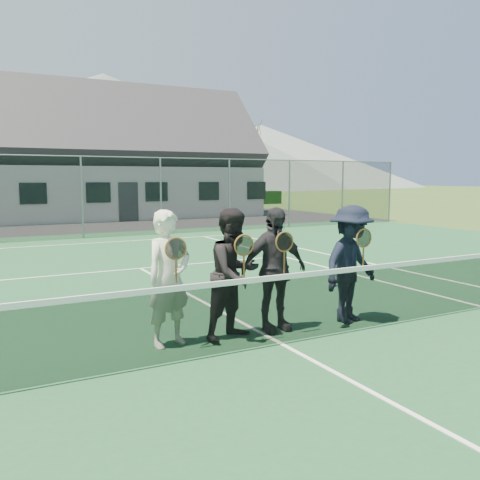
{
  "coord_description": "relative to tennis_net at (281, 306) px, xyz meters",
  "views": [
    {
      "loc": [
        -3.55,
        -5.55,
        2.23
      ],
      "look_at": [
        0.17,
        1.5,
        1.25
      ],
      "focal_mm": 38.0,
      "sensor_mm": 36.0,
      "label": 1
    }
  ],
  "objects": [
    {
      "name": "tree_d",
      "position": [
        12.0,
        33.0,
        5.25
      ],
      "size": [
        3.2,
        3.2,
        7.77
      ],
      "color": "#372114",
      "rests_on": "ground"
    },
    {
      "name": "hill_east",
      "position": [
        55.0,
        95.0,
        6.46
      ],
      "size": [
        90.0,
        90.0,
        14.0
      ],
      "primitive_type": "cone",
      "color": "slate",
      "rests_on": "ground"
    },
    {
      "name": "player_b",
      "position": [
        -0.42,
        0.53,
        0.38
      ],
      "size": [
        1.04,
        0.92,
        1.8
      ],
      "color": "black",
      "rests_on": "court_surface"
    },
    {
      "name": "tennis_net",
      "position": [
        0.0,
        0.0,
        0.0
      ],
      "size": [
        11.68,
        0.08,
        1.1
      ],
      "color": "slate",
      "rests_on": "ground"
    },
    {
      "name": "player_d",
      "position": [
        1.52,
        0.41,
        0.38
      ],
      "size": [
        1.31,
        0.97,
        1.8
      ],
      "color": "black",
      "rests_on": "court_surface"
    },
    {
      "name": "clubhouse",
      "position": [
        4.0,
        24.0,
        3.45
      ],
      "size": [
        15.6,
        8.2,
        7.7
      ],
      "color": "silver",
      "rests_on": "ground"
    },
    {
      "name": "hedge_row",
      "position": [
        0.0,
        32.0,
        0.01
      ],
      "size": [
        40.0,
        1.2,
        1.1
      ],
      "primitive_type": "cube",
      "color": "black",
      "rests_on": "ground"
    },
    {
      "name": "ground",
      "position": [
        0.0,
        20.0,
        -0.54
      ],
      "size": [
        220.0,
        220.0,
        0.0
      ],
      "primitive_type": "plane",
      "color": "#314E1C",
      "rests_on": "ground"
    },
    {
      "name": "tree_c",
      "position": [
        2.0,
        33.0,
        5.25
      ],
      "size": [
        3.2,
        3.2,
        7.77
      ],
      "color": "#352513",
      "rests_on": "ground"
    },
    {
      "name": "tree_e",
      "position": [
        18.0,
        33.0,
        5.25
      ],
      "size": [
        3.2,
        3.2,
        7.77
      ],
      "color": "#392615",
      "rests_on": "ground"
    },
    {
      "name": "player_a",
      "position": [
        -1.33,
        0.65,
        0.38
      ],
      "size": [
        0.75,
        0.59,
        1.8
      ],
      "color": "silver",
      "rests_on": "court_surface"
    },
    {
      "name": "court_surface",
      "position": [
        0.0,
        0.0,
        -0.53
      ],
      "size": [
        30.0,
        30.0,
        0.02
      ],
      "primitive_type": "cube",
      "color": "#1C4C2B",
      "rests_on": "ground"
    },
    {
      "name": "court_markings",
      "position": [
        0.0,
        0.0,
        -0.51
      ],
      "size": [
        11.03,
        23.83,
        0.01
      ],
      "color": "white",
      "rests_on": "court_surface"
    },
    {
      "name": "player_c",
      "position": [
        0.25,
        0.59,
        0.38
      ],
      "size": [
        1.06,
        0.51,
        1.8
      ],
      "color": "black",
      "rests_on": "court_surface"
    },
    {
      "name": "perimeter_fence",
      "position": [
        0.0,
        13.5,
        0.99
      ],
      "size": [
        30.07,
        0.07,
        3.02
      ],
      "color": "slate",
      "rests_on": "ground"
    },
    {
      "name": "hill_centre",
      "position": [
        20.0,
        95.0,
        10.46
      ],
      "size": [
        120.0,
        120.0,
        22.0
      ],
      "primitive_type": "cone",
      "color": "#52635A",
      "rests_on": "ground"
    }
  ]
}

